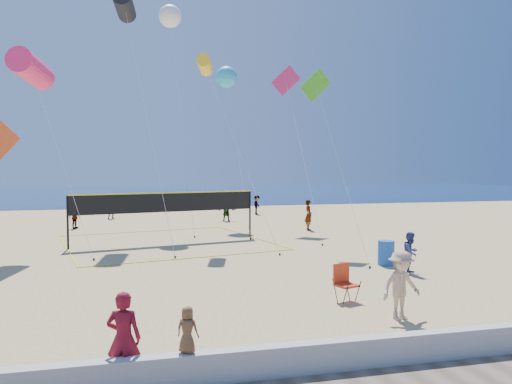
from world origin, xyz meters
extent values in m
plane|color=tan|center=(0.00, 0.00, 0.00)|extent=(120.00, 120.00, 0.00)
cube|color=navy|center=(0.00, 62.00, 0.01)|extent=(140.00, 50.00, 0.03)
cube|color=#BABAB5|center=(0.00, -3.00, 0.30)|extent=(32.00, 0.30, 0.60)
imported|color=maroon|center=(-3.85, -2.70, 0.88)|extent=(0.73, 0.57, 1.76)
imported|color=brown|center=(-2.71, -2.96, 1.03)|extent=(0.50, 0.44, 0.86)
imported|color=navy|center=(6.50, 4.67, 0.78)|extent=(0.95, 0.88, 1.56)
imported|color=tan|center=(3.17, -0.37, 0.91)|extent=(1.29, 0.88, 1.83)
imported|color=gray|center=(-7.36, 21.87, 0.75)|extent=(0.83, 0.91, 1.50)
imported|color=gray|center=(2.96, 23.91, 0.78)|extent=(1.51, 0.70, 1.57)
imported|color=gray|center=(7.09, 17.63, 0.95)|extent=(0.46, 0.70, 1.90)
imported|color=gray|center=(-5.25, 27.41, 0.74)|extent=(0.82, 0.69, 1.49)
imported|color=gray|center=(6.39, 28.35, 0.79)|extent=(1.04, 1.18, 1.59)
cube|color=red|center=(2.50, 1.59, 0.49)|extent=(0.74, 0.70, 0.07)
cube|color=red|center=(2.43, 1.82, 0.82)|extent=(0.59, 0.24, 0.60)
cylinder|color=black|center=(2.34, 1.31, 0.27)|extent=(0.12, 0.30, 0.78)
cylinder|color=black|center=(2.20, 1.72, 0.27)|extent=(0.12, 0.30, 0.78)
cylinder|color=black|center=(2.80, 1.45, 0.27)|extent=(0.12, 0.30, 0.78)
cylinder|color=black|center=(2.66, 1.87, 0.27)|extent=(0.12, 0.30, 0.78)
cylinder|color=#1B55B1|center=(6.36, 6.30, 0.50)|extent=(0.84, 0.84, 1.00)
cylinder|color=black|center=(-6.77, 13.51, 1.30)|extent=(0.10, 0.10, 2.60)
cylinder|color=black|center=(2.78, 15.50, 1.30)|extent=(0.10, 0.10, 2.60)
cube|color=black|center=(-1.99, 14.51, 2.11)|extent=(9.56, 2.01, 0.98)
cube|color=yellow|center=(-1.99, 14.51, 2.63)|extent=(9.56, 2.01, 0.06)
cube|color=yellow|center=(-1.00, 9.73, 0.01)|extent=(9.76, 2.08, 0.02)
cube|color=yellow|center=(-2.99, 19.28, 0.01)|extent=(9.76, 2.08, 0.02)
cylinder|color=#F92869|center=(-8.26, 13.55, 8.61)|extent=(1.78, 3.09, 1.59)
cylinder|color=silver|center=(-6.80, 11.85, 4.33)|extent=(2.95, 3.41, 8.57)
cylinder|color=black|center=(-5.33, 10.15, 0.05)|extent=(0.08, 0.08, 0.10)
cylinder|color=black|center=(-4.03, 18.62, 13.44)|extent=(1.39, 2.71, 1.42)
cylinder|color=silver|center=(-2.97, 14.25, 6.75)|extent=(2.15, 8.75, 13.40)
cylinder|color=black|center=(-1.90, 9.88, 0.05)|extent=(0.08, 0.08, 0.10)
cylinder|color=yellow|center=(0.09, 14.41, 9.38)|extent=(1.10, 1.82, 0.93)
cylinder|color=silver|center=(1.42, 11.91, 4.71)|extent=(2.68, 5.02, 9.34)
cylinder|color=black|center=(2.75, 9.41, 0.05)|extent=(0.08, 0.08, 0.10)
cube|color=green|center=(5.35, 11.88, 8.12)|extent=(1.73, 0.23, 1.71)
cylinder|color=silver|center=(5.36, 8.83, 4.09)|extent=(0.04, 6.11, 8.08)
cylinder|color=black|center=(5.38, 5.79, 0.05)|extent=(0.08, 0.08, 0.10)
cube|color=#BA2567|center=(6.34, 20.13, 9.75)|extent=(2.05, 0.32, 2.02)
cylinder|color=silver|center=(6.00, 15.85, 4.90)|extent=(0.70, 8.58, 9.71)
cylinder|color=black|center=(5.66, 11.56, 0.05)|extent=(0.08, 0.08, 0.10)
sphere|color=white|center=(-1.19, 21.41, 13.82)|extent=(1.47, 1.47, 1.46)
cylinder|color=silver|center=(-0.75, 18.68, 6.94)|extent=(0.89, 5.47, 13.78)
cylinder|color=black|center=(-0.31, 15.96, 0.05)|extent=(0.08, 0.08, 0.10)
sphere|color=#31AFE6|center=(2.78, 22.73, 10.28)|extent=(1.69, 1.69, 1.50)
cylinder|color=silver|center=(2.68, 18.60, 5.17)|extent=(0.22, 8.26, 10.24)
cylinder|color=black|center=(2.58, 14.48, 0.05)|extent=(0.08, 0.08, 0.10)
camera|label=1|loc=(-3.64, -12.04, 4.05)|focal=35.00mm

